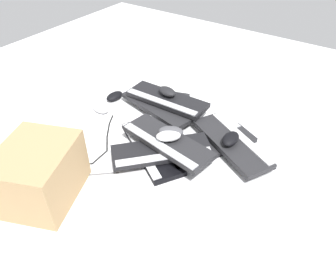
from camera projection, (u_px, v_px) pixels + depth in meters
ground_plane at (156, 139)px, 1.59m from camera, size 3.20×3.20×0.00m
keyboard_0 at (210, 145)px, 1.53m from camera, size 0.33×0.46×0.03m
keyboard_1 at (166, 114)px, 1.73m from camera, size 0.28×0.46×0.03m
keyboard_2 at (151, 148)px, 1.51m from camera, size 0.45×0.36×0.03m
keyboard_3 at (162, 151)px, 1.45m from camera, size 0.41×0.42×0.03m
keyboard_4 at (167, 141)px, 1.46m from camera, size 0.46×0.22×0.03m
keyboard_5 at (231, 142)px, 1.50m from camera, size 0.46×0.34×0.03m
keyboard_6 at (158, 106)px, 1.74m from camera, size 0.46×0.24×0.03m
keyboard_7 at (167, 99)px, 1.73m from camera, size 0.44×0.16×0.03m
mouse_0 at (231, 139)px, 1.46m from camera, size 0.07×0.11×0.04m
mouse_1 at (169, 136)px, 1.43m from camera, size 0.13×0.12×0.04m
mouse_2 at (115, 96)px, 1.86m from camera, size 0.07×0.11×0.04m
mouse_3 at (100, 108)px, 1.77m from camera, size 0.12×0.08×0.04m
mouse_4 at (167, 91)px, 1.73m from camera, size 0.12×0.09×0.04m
mouse_5 at (171, 131)px, 1.46m from camera, size 0.13×0.11×0.04m
cable_0 at (75, 144)px, 1.55m from camera, size 0.48×0.41×0.01m
cable_1 at (58, 191)px, 1.32m from camera, size 0.27×0.44×0.01m
cardboard_box at (39, 173)px, 1.24m from camera, size 0.36×0.39×0.23m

